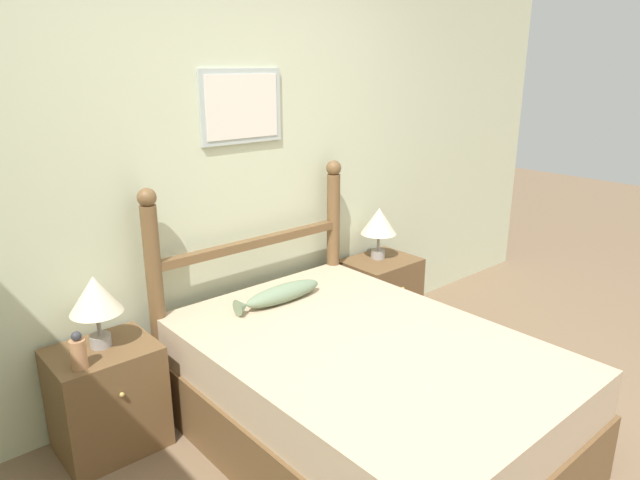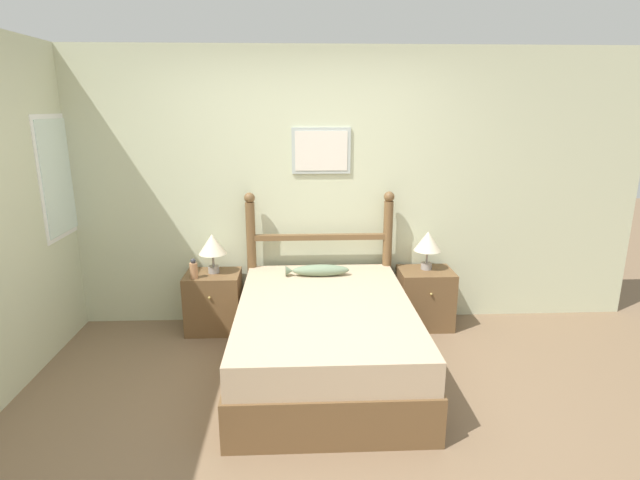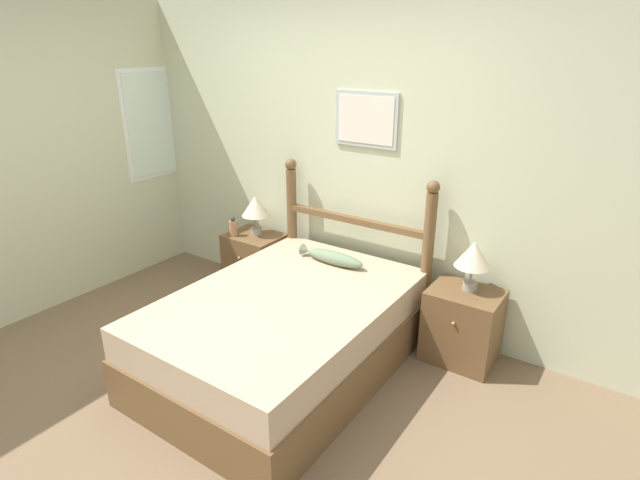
# 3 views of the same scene
# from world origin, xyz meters

# --- Properties ---
(ground_plane) EXTENTS (16.00, 16.00, 0.00)m
(ground_plane) POSITION_xyz_m (0.00, 0.00, 0.00)
(ground_plane) COLOR #7A6047
(wall_back) EXTENTS (6.40, 0.08, 2.55)m
(wall_back) POSITION_xyz_m (0.00, 1.73, 1.28)
(wall_back) COLOR beige
(wall_back) RESTS_ON ground_plane
(bed) EXTENTS (1.36, 1.94, 0.57)m
(bed) POSITION_xyz_m (0.15, 0.66, 0.28)
(bed) COLOR brown
(bed) RESTS_ON ground_plane
(headboard) EXTENTS (1.37, 0.10, 1.28)m
(headboard) POSITION_xyz_m (0.15, 1.59, 0.69)
(headboard) COLOR brown
(headboard) RESTS_ON ground_plane
(nightstand_left) EXTENTS (0.50, 0.42, 0.55)m
(nightstand_left) POSITION_xyz_m (-0.83, 1.47, 0.28)
(nightstand_left) COLOR brown
(nightstand_left) RESTS_ON ground_plane
(nightstand_right) EXTENTS (0.50, 0.42, 0.55)m
(nightstand_right) POSITION_xyz_m (1.14, 1.47, 0.28)
(nightstand_right) COLOR brown
(nightstand_right) RESTS_ON ground_plane
(table_lamp_left) EXTENTS (0.25, 0.25, 0.36)m
(table_lamp_left) POSITION_xyz_m (-0.82, 1.50, 0.81)
(table_lamp_left) COLOR gray
(table_lamp_left) RESTS_ON nightstand_left
(table_lamp_right) EXTENTS (0.25, 0.25, 0.36)m
(table_lamp_right) POSITION_xyz_m (1.15, 1.51, 0.81)
(table_lamp_right) COLOR gray
(table_lamp_right) RESTS_ON nightstand_right
(bottle) EXTENTS (0.07, 0.07, 0.18)m
(bottle) POSITION_xyz_m (-0.97, 1.35, 0.63)
(bottle) COLOR tan
(bottle) RESTS_ON nightstand_left
(fish_pillow) EXTENTS (0.56, 0.12, 0.10)m
(fish_pillow) POSITION_xyz_m (0.13, 1.30, 0.62)
(fish_pillow) COLOR gray
(fish_pillow) RESTS_ON bed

